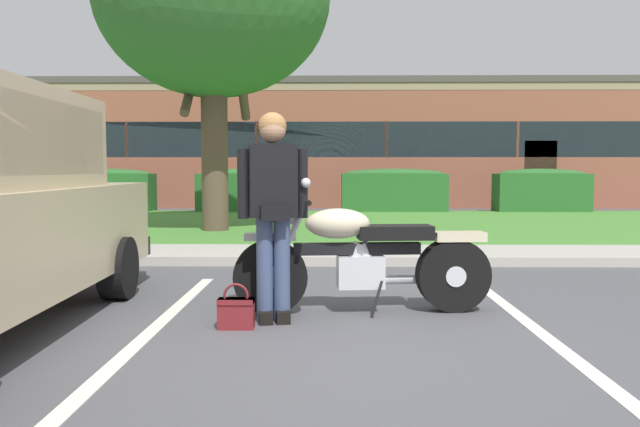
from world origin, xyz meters
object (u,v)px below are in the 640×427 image
Objects in this scene: rider_person at (273,201)px; motorcycle at (372,257)px; handbag at (236,310)px; brick_building at (376,147)px; hedge_center_left at (247,190)px; hedge_right at (541,190)px; hedge_left at (102,190)px; hedge_center_right at (394,190)px.

motorcycle is at bearing 22.58° from rider_person.
handbag is 19.59m from brick_building.
hedge_right is (8.22, 0.00, 0.00)m from hedge_center_left.
motorcycle is 0.81× the size of hedge_center_left.
hedge_center_left is at bearing 0.00° from hedge_left.
motorcycle is at bearing -77.65° from hedge_center_left.
hedge_center_right is (2.53, 12.83, 0.51)m from handbag.
brick_building reaches higher than rider_person.
hedge_center_left is (4.11, 0.00, 0.00)m from hedge_left.
rider_person is at bearing 42.03° from handbag.
hedge_left is at bearing 180.00° from hedge_center_right.
rider_person is at bearing -81.62° from hedge_center_left.
brick_building is at bearing 57.91° from hedge_center_left.
hedge_center_left and hedge_center_right have the same top height.
rider_person is at bearing -157.42° from motorcycle.
hedge_center_right is (8.22, 0.00, 0.00)m from hedge_left.
handbag is 0.14× the size of hedge_right.
brick_building is at bearing 122.49° from hedge_right.
motorcycle reaches higher than hedge_left.
rider_person reaches higher than handbag.
hedge_center_left is at bearing 102.35° from motorcycle.
handbag is at bearing -151.80° from motorcycle.
handbag is at bearing -66.08° from hedge_left.
handbag is 12.94m from hedge_center_left.
motorcycle is 0.09× the size of brick_building.
handbag is at bearing -97.36° from brick_building.
rider_person is 0.92m from handbag.
hedge_center_right is at bearing 0.00° from hedge_left.
rider_person reaches higher than hedge_center_left.
hedge_center_right is at bearing 79.83° from rider_person.
hedge_left is 1.13× the size of hedge_right.
hedge_left reaches higher than handbag.
hedge_center_right is at bearing 78.85° from handbag.
hedge_right is (6.37, 12.58, -0.34)m from rider_person.
hedge_left is 12.33m from hedge_right.
hedge_center_right is at bearing -89.72° from brick_building.
hedge_left is at bearing -180.00° from hedge_right.
brick_building reaches higher than motorcycle.
handbag is 0.13× the size of hedge_center_left.
rider_person is at bearing -116.84° from hedge_right.
hedge_right is at bearing 0.00° from hedge_center_left.
rider_person is 12.72m from hedge_center_left.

